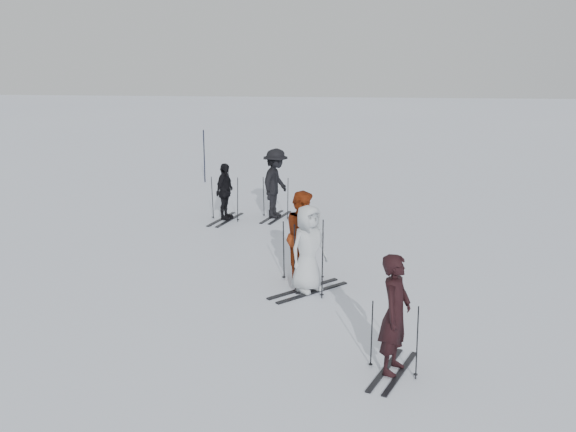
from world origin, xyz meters
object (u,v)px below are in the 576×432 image
Objects in this scene: skier_grey at (308,250)px; skier_uphill_far at (276,184)px; skier_uphill_left at (225,192)px; skier_near_dark at (395,316)px; skier_red at (303,236)px; piste_marker at (204,156)px.

skier_uphill_far is at bearing 57.91° from skier_grey.
skier_uphill_far is (1.38, 0.43, 0.19)m from skier_uphill_left.
skier_red reaches higher than skier_near_dark.
piste_marker is (-6.25, 14.01, 0.07)m from skier_near_dark.
skier_uphill_left is 5.78m from piste_marker.
skier_uphill_left is 1.46m from skier_uphill_far.
skier_near_dark is 9.60m from skier_uphill_left.
skier_near_dark is 3.53m from skier_grey.
skier_near_dark is at bearing -147.44° from skier_uphill_far.
piste_marker is at bearing 67.76° from skier_grey.
skier_grey is 0.90× the size of piste_marker.
skier_grey is 6.07m from skier_uphill_left.
piste_marker reaches higher than skier_uphill_left.
skier_near_dark is 0.91× the size of skier_uphill_far.
skier_red is 1.16× the size of skier_uphill_left.
skier_uphill_far is at bearing -59.22° from skier_uphill_left.
skier_uphill_far is at bearing -56.58° from piste_marker.
skier_grey is (-1.52, 3.19, -0.03)m from skier_near_dark.
skier_uphill_far is at bearing 5.91° from skier_red.
skier_grey is at bearing -174.63° from skier_red.
piste_marker reaches higher than skier_near_dark.
skier_red is 0.94× the size of skier_uphill_far.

